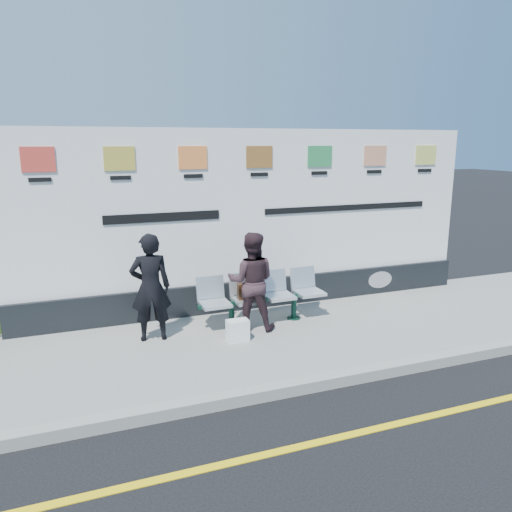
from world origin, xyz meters
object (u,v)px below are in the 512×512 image
Objects in this scene: billboard at (257,232)px; woman_left at (150,287)px; woman_right at (251,281)px; bench at (263,310)px.

billboard is 5.13× the size of woman_left.
woman_right is (-0.48, -0.99, -0.55)m from billboard.
billboard reaches higher than woman_right.
billboard is 3.96× the size of bench.
woman_left is at bearing -179.02° from bench.
woman_left is 1.49m from woman_right.
billboard is at bearing 74.71° from bench.
bench is (-0.22, -0.83, -1.08)m from billboard.
woman_right is at bearing -148.93° from bench.
bench is 1.35× the size of woman_right.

